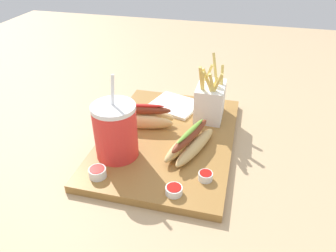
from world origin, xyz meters
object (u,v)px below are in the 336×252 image
object	(u,v)px
soda_cup	(116,131)
ketchup_cup_3	(174,190)
fries_basket	(210,100)
ketchup_cup_2	(97,172)
hot_dog_2	(190,142)
hot_dog_1	(144,117)
napkin_stack	(174,105)
ketchup_cup_1	(205,176)

from	to	relation	value
soda_cup	ketchup_cup_3	distance (m)	0.19
fries_basket	ketchup_cup_2	world-z (taller)	fries_basket
hot_dog_2	ketchup_cup_3	bearing A→B (deg)	178.81
hot_dog_1	napkin_stack	world-z (taller)	hot_dog_1
soda_cup	hot_dog_1	bearing A→B (deg)	-9.77
ketchup_cup_2	ketchup_cup_3	distance (m)	0.17
ketchup_cup_2	napkin_stack	world-z (taller)	ketchup_cup_2
hot_dog_2	ketchup_cup_1	distance (m)	0.11
soda_cup	napkin_stack	xyz separation A→B (m)	(0.26, -0.08, -0.06)
fries_basket	hot_dog_2	size ratio (longest dim) A/B	0.92
hot_dog_2	ketchup_cup_2	world-z (taller)	hot_dog_2
ketchup_cup_1	napkin_stack	bearing A→B (deg)	24.97
soda_cup	fries_basket	world-z (taller)	soda_cup
fries_basket	hot_dog_1	world-z (taller)	fries_basket
soda_cup	napkin_stack	size ratio (longest dim) A/B	1.52
soda_cup	napkin_stack	world-z (taller)	soda_cup
fries_basket	hot_dog_2	world-z (taller)	fries_basket
ketchup_cup_1	hot_dog_2	bearing A→B (deg)	29.01
napkin_stack	ketchup_cup_2	bearing A→B (deg)	165.38
ketchup_cup_1	fries_basket	bearing A→B (deg)	6.46
hot_dog_1	ketchup_cup_2	bearing A→B (deg)	170.70
hot_dog_1	hot_dog_2	xyz separation A→B (m)	(-0.08, -0.14, -0.00)
ketchup_cup_3	napkin_stack	distance (m)	0.36
hot_dog_1	ketchup_cup_2	world-z (taller)	hot_dog_1
fries_basket	ketchup_cup_2	xyz separation A→B (m)	(-0.31, 0.20, -0.04)
ketchup_cup_2	hot_dog_1	bearing A→B (deg)	-9.30
soda_cup	ketchup_cup_2	size ratio (longest dim) A/B	5.29
ketchup_cup_1	ketchup_cup_3	distance (m)	0.08
ketchup_cup_3	napkin_stack	size ratio (longest dim) A/B	0.27
fries_basket	hot_dog_1	distance (m)	0.19
hot_dog_2	ketchup_cup_1	size ratio (longest dim) A/B	5.94
ketchup_cup_2	ketchup_cup_1	bearing A→B (deg)	-78.20
ketchup_cup_2	fries_basket	bearing A→B (deg)	-32.44
ketchup_cup_1	napkin_stack	world-z (taller)	ketchup_cup_1
soda_cup	fries_basket	xyz separation A→B (m)	(0.23, -0.19, -0.02)
fries_basket	ketchup_cup_1	xyz separation A→B (m)	(-0.26, -0.03, -0.04)
ketchup_cup_1	ketchup_cup_3	world-z (taller)	ketchup_cup_1
hot_dog_2	napkin_stack	bearing A→B (deg)	22.98
ketchup_cup_1	ketchup_cup_2	world-z (taller)	ketchup_cup_2
hot_dog_1	ketchup_cup_1	size ratio (longest dim) A/B	5.25
hot_dog_1	ketchup_cup_3	world-z (taller)	hot_dog_1
fries_basket	ketchup_cup_1	distance (m)	0.27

